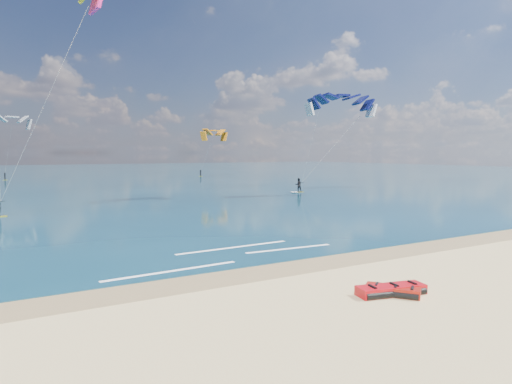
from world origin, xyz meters
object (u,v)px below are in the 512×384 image
packed_kite_mid (393,295)px  kitesurfer_main (17,86)px  packed_kite_left (391,294)px  kitesurfer_far (321,136)px

packed_kite_mid → kitesurfer_main: bearing=163.9°
packed_kite_left → kitesurfer_main: bearing=123.9°
packed_kite_left → kitesurfer_main: 30.94m
packed_kite_mid → packed_kite_left: bearing=146.8°
packed_kite_mid → kitesurfer_far: 42.59m
packed_kite_left → kitesurfer_far: bearing=67.9°
packed_kite_mid → kitesurfer_main: size_ratio=0.11×
kitesurfer_main → packed_kite_mid: bearing=-72.6°
packed_kite_left → packed_kite_mid: bearing=-73.3°
kitesurfer_main → packed_kite_left: bearing=-72.5°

